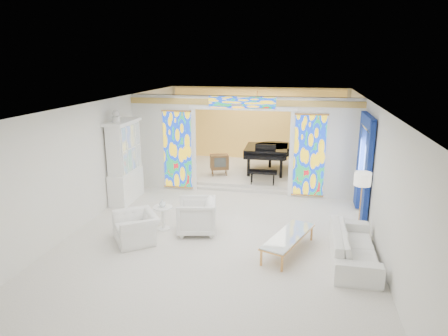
% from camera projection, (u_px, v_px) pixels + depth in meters
% --- Properties ---
extents(floor, '(12.00, 12.00, 0.00)m').
position_uv_depth(floor, '(230.00, 216.00, 10.69)').
color(floor, silver).
rests_on(floor, ground).
extents(ceiling, '(7.00, 12.00, 0.02)m').
position_uv_depth(ceiling, '(230.00, 103.00, 9.90)').
color(ceiling, silver).
rests_on(ceiling, wall_back).
extents(wall_back, '(7.00, 0.02, 3.00)m').
position_uv_depth(wall_back, '(257.00, 125.00, 15.97)').
color(wall_back, silver).
rests_on(wall_back, floor).
extents(wall_front, '(7.00, 0.02, 3.00)m').
position_uv_depth(wall_front, '(136.00, 286.00, 4.62)').
color(wall_front, silver).
rests_on(wall_front, floor).
extents(wall_left, '(0.02, 12.00, 3.00)m').
position_uv_depth(wall_left, '(105.00, 155.00, 10.96)').
color(wall_left, silver).
rests_on(wall_left, floor).
extents(wall_right, '(0.02, 12.00, 3.00)m').
position_uv_depth(wall_right, '(372.00, 168.00, 9.63)').
color(wall_right, silver).
rests_on(wall_right, floor).
extents(partition_wall, '(7.00, 0.22, 3.00)m').
position_uv_depth(partition_wall, '(242.00, 141.00, 12.14)').
color(partition_wall, silver).
rests_on(partition_wall, floor).
extents(stained_glass_left, '(0.90, 0.04, 2.40)m').
position_uv_depth(stained_glass_left, '(178.00, 150.00, 12.52)').
color(stained_glass_left, gold).
rests_on(stained_glass_left, partition_wall).
extents(stained_glass_right, '(0.90, 0.04, 2.40)m').
position_uv_depth(stained_glass_right, '(309.00, 156.00, 11.75)').
color(stained_glass_right, gold).
rests_on(stained_glass_right, partition_wall).
extents(stained_glass_transom, '(2.00, 0.04, 0.34)m').
position_uv_depth(stained_glass_transom, '(242.00, 102.00, 11.74)').
color(stained_glass_transom, gold).
rests_on(stained_glass_transom, partition_wall).
extents(alcove_platform, '(6.80, 3.80, 0.18)m').
position_uv_depth(alcove_platform, '(250.00, 172.00, 14.55)').
color(alcove_platform, silver).
rests_on(alcove_platform, floor).
extents(gold_curtain_back, '(6.70, 0.10, 2.90)m').
position_uv_depth(gold_curtain_back, '(257.00, 126.00, 15.86)').
color(gold_curtain_back, '#E4B74F').
rests_on(gold_curtain_back, wall_back).
extents(chandelier, '(0.48, 0.48, 0.30)m').
position_uv_depth(chandelier, '(257.00, 104.00, 13.77)').
color(chandelier, '#CB8E47').
rests_on(chandelier, ceiling).
extents(blue_drapes, '(0.14, 1.85, 2.65)m').
position_uv_depth(blue_drapes, '(364.00, 158.00, 10.29)').
color(blue_drapes, navy).
rests_on(blue_drapes, wall_right).
extents(china_cabinet, '(0.56, 1.46, 2.72)m').
position_uv_depth(china_cabinet, '(125.00, 162.00, 11.56)').
color(china_cabinet, white).
rests_on(china_cabinet, floor).
extents(armchair_left, '(1.32, 1.34, 0.66)m').
position_uv_depth(armchair_left, '(136.00, 228.00, 9.10)').
color(armchair_left, white).
rests_on(armchair_left, floor).
extents(armchair_right, '(1.08, 1.06, 0.83)m').
position_uv_depth(armchair_right, '(196.00, 216.00, 9.55)').
color(armchair_right, white).
rests_on(armchair_right, floor).
extents(sofa, '(0.90, 2.26, 0.66)m').
position_uv_depth(sofa, '(353.00, 246.00, 8.21)').
color(sofa, silver).
rests_on(sofa, floor).
extents(side_table, '(0.51, 0.51, 0.59)m').
position_uv_depth(side_table, '(163.00, 214.00, 9.74)').
color(side_table, white).
rests_on(side_table, floor).
extents(vase, '(0.17, 0.17, 0.18)m').
position_uv_depth(vase, '(162.00, 203.00, 9.66)').
color(vase, silver).
rests_on(vase, side_table).
extents(coffee_table, '(1.14, 1.87, 0.40)m').
position_uv_depth(coffee_table, '(288.00, 237.00, 8.56)').
color(coffee_table, silver).
rests_on(coffee_table, floor).
extents(floor_lamp, '(0.48, 0.48, 1.57)m').
position_uv_depth(floor_lamp, '(362.00, 182.00, 9.10)').
color(floor_lamp, '#CB8E47').
rests_on(floor_lamp, floor).
extents(grand_piano, '(1.78, 2.79, 1.11)m').
position_uv_depth(grand_piano, '(270.00, 151.00, 14.12)').
color(grand_piano, black).
rests_on(grand_piano, alcove_platform).
extents(tv_console, '(0.72, 0.59, 0.71)m').
position_uv_depth(tv_console, '(219.00, 162.00, 13.70)').
color(tv_console, brown).
rests_on(tv_console, alcove_platform).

